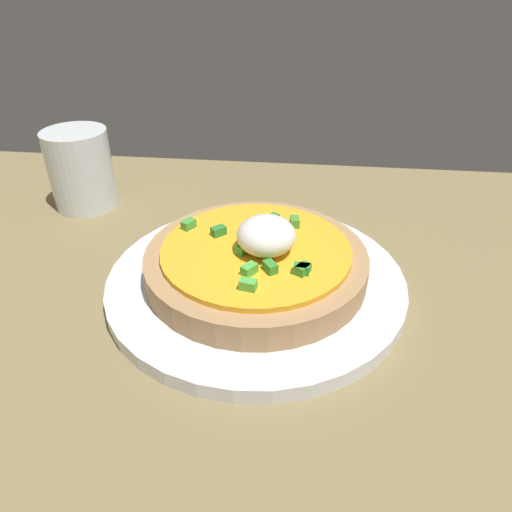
% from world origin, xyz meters
% --- Properties ---
extents(dining_table, '(1.23, 0.66, 0.03)m').
position_xyz_m(dining_table, '(0.00, 0.00, 0.02)').
color(dining_table, olive).
rests_on(dining_table, ground).
extents(plate, '(0.27, 0.27, 0.01)m').
position_xyz_m(plate, '(-0.07, -0.03, 0.04)').
color(plate, white).
rests_on(plate, dining_table).
extents(pizza, '(0.19, 0.19, 0.06)m').
position_xyz_m(pizza, '(-0.07, -0.03, 0.06)').
color(pizza, tan).
rests_on(pizza, plate).
extents(cup_near, '(0.07, 0.07, 0.09)m').
position_xyz_m(cup_near, '(0.15, -0.17, 0.07)').
color(cup_near, silver).
rests_on(cup_near, dining_table).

